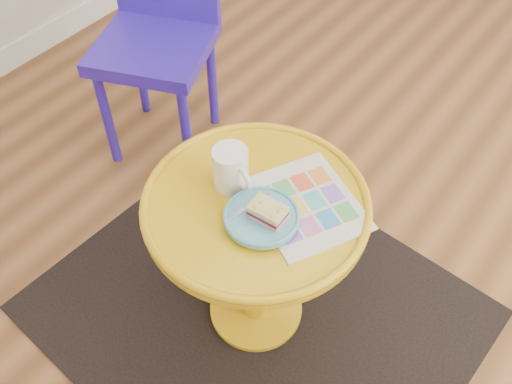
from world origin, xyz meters
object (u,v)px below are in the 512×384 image
Objects in this scene: side_table at (256,239)px; plate at (261,217)px; mug at (231,168)px; newspaper at (306,204)px; chair at (158,23)px.

side_table is 3.15× the size of plate.
plate is at bearing -5.14° from mug.
newspaper is 1.56× the size of plate.
mug is (-0.19, -0.06, 0.06)m from newspaper.
chair is 3.09× the size of newspaper.
chair is 6.98× the size of mug.
side_table is at bearing -119.16° from newspaper.
chair reaches higher than plate.
side_table is at bearing 139.48° from plate.
chair is 4.81× the size of plate.
newspaper is at bearing -46.91° from chair.
side_table is 0.96m from chair.
side_table is at bearing 9.35° from mug.
newspaper is (0.93, -0.41, 0.04)m from chair.
newspaper is 0.21m from mug.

